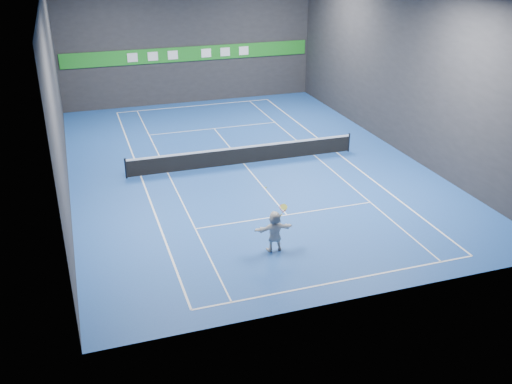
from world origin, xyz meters
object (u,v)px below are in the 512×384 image
object	(u,v)px
player	(275,231)
tennis_net	(244,155)
tennis_racket	(283,209)
tennis_ball	(266,188)

from	to	relation	value
player	tennis_net	bearing A→B (deg)	-98.03
player	tennis_racket	world-z (taller)	tennis_racket
tennis_net	player	bearing A→B (deg)	-99.75
player	tennis_ball	distance (m)	1.94
player	tennis_racket	size ratio (longest dim) A/B	2.85
player	tennis_racket	distance (m)	0.95
player	tennis_racket	xyz separation A→B (m)	(0.34, 0.05, 0.88)
tennis_ball	tennis_net	xyz separation A→B (m)	(1.94, 9.10, -2.19)
tennis_ball	tennis_net	world-z (taller)	tennis_ball
tennis_ball	tennis_racket	bearing A→B (deg)	5.59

